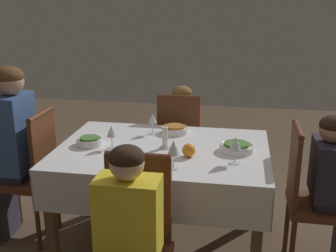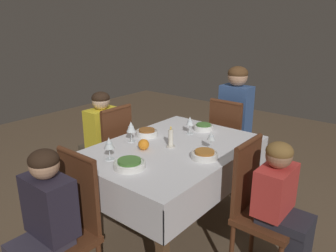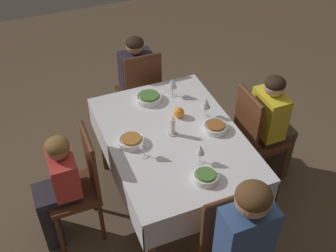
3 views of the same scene
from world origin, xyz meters
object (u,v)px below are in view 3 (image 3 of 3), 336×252
object	(u,v)px
chair_east	(141,91)
person_child_yellow	(273,124)
bowl_south	(216,127)
bowl_north	(132,141)
person_child_red	(57,187)
wine_glass_south	(206,103)
chair_south	(256,134)
candle_centerpiece	(173,128)
orange_fruit	(179,113)
person_child_dark	(135,78)
bowl_west	(206,177)
bowl_east	(149,98)
dining_table	(173,145)
wine_glass_north	(144,145)
wine_glass_west	(200,150)
chair_north	(80,183)
wine_glass_east	(173,84)

from	to	relation	value
chair_east	person_child_yellow	distance (m)	1.25
person_child_yellow	bowl_south	xyz separation A→B (m)	(-0.05, 0.57, 0.19)
person_child_yellow	bowl_north	world-z (taller)	person_child_yellow
person_child_red	wine_glass_south	distance (m)	1.26
chair_south	person_child_red	size ratio (longest dim) A/B	0.97
candle_centerpiece	orange_fruit	world-z (taller)	candle_centerpiece
person_child_dark	bowl_north	world-z (taller)	person_child_dark
bowl_west	bowl_east	world-z (taller)	same
dining_table	wine_glass_north	world-z (taller)	wine_glass_north
wine_glass_west	wine_glass_south	bearing A→B (deg)	-29.90
person_child_yellow	person_child_red	world-z (taller)	person_child_yellow
chair_south	bowl_west	world-z (taller)	chair_south
dining_table	chair_north	bearing A→B (deg)	89.21
chair_south	wine_glass_south	distance (m)	0.55
person_child_dark	orange_fruit	xyz separation A→B (m)	(-0.90, -0.07, 0.22)
person_child_dark	wine_glass_south	distance (m)	1.04
chair_east	person_child_dark	distance (m)	0.17
chair_east	wine_glass_south	size ratio (longest dim) A/B	5.70
chair_south	dining_table	bearing A→B (deg)	89.40
bowl_east	bowl_north	size ratio (longest dim) A/B	1.12
bowl_east	bowl_north	xyz separation A→B (m)	(-0.44, 0.30, 0.00)
person_child_dark	person_child_yellow	bearing A→B (deg)	127.39
chair_north	orange_fruit	world-z (taller)	chair_north
person_child_yellow	wine_glass_north	bearing A→B (deg)	95.59
bowl_south	bowl_east	size ratio (longest dim) A/B	0.86
bowl_west	bowl_south	world-z (taller)	same
person_child_yellow	wine_glass_north	size ratio (longest dim) A/B	7.14
bowl_south	bowl_north	distance (m)	0.64
bowl_west	wine_glass_west	bearing A→B (deg)	-10.87
chair_east	orange_fruit	distance (m)	0.79
bowl_north	dining_table	bearing A→B (deg)	-95.47
dining_table	bowl_west	xyz separation A→B (m)	(-0.48, -0.03, 0.12)
dining_table	wine_glass_north	xyz separation A→B (m)	(-0.12, 0.27, 0.20)
bowl_east	wine_glass_north	size ratio (longest dim) A/B	1.44
person_child_dark	bowl_north	distance (m)	1.14
chair_north	wine_glass_east	distance (m)	1.08
bowl_south	chair_north	bearing A→B (deg)	86.23
chair_east	wine_glass_south	bearing A→B (deg)	108.18
bowl_south	bowl_north	world-z (taller)	same
chair_south	wine_glass_west	xyz separation A→B (m)	(-0.31, 0.67, 0.34)
person_child_dark	wine_glass_west	world-z (taller)	person_child_dark
chair_south	wine_glass_east	world-z (taller)	chair_south
wine_glass_east	candle_centerpiece	distance (m)	0.49
person_child_red	wine_glass_east	distance (m)	1.21
wine_glass_north	dining_table	bearing A→B (deg)	-65.94
bowl_north	orange_fruit	bearing A→B (deg)	-70.39
person_child_red	candle_centerpiece	distance (m)	0.93
bowl_south	chair_east	bearing A→B (deg)	15.03
chair_north	person_child_yellow	bearing A→B (deg)	89.37
person_child_red	bowl_south	bearing A→B (deg)	86.74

